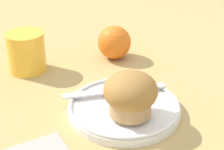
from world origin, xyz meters
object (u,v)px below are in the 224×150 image
(juice_glass, at_px, (26,52))
(butter_knife, at_px, (115,91))
(muffin, at_px, (131,94))
(orange_fruit, at_px, (114,42))

(juice_glass, bearing_deg, butter_knife, -64.35)
(muffin, relative_size, orange_fruit, 1.18)
(muffin, bearing_deg, butter_knife, 79.42)
(butter_knife, bearing_deg, muffin, -83.12)
(muffin, distance_m, butter_knife, 0.08)
(muffin, relative_size, butter_knife, 0.47)
(muffin, xyz_separation_m, butter_knife, (0.01, 0.07, -0.04))
(orange_fruit, bearing_deg, butter_knife, -120.45)
(muffin, distance_m, orange_fruit, 0.26)
(muffin, xyz_separation_m, orange_fruit, (0.11, 0.24, -0.02))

